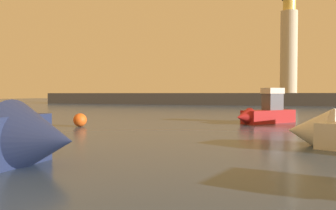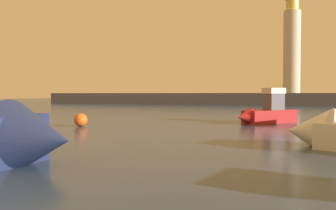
# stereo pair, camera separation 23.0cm
# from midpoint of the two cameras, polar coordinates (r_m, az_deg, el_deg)

# --- Properties ---
(ground_plane) EXTENTS (220.00, 220.00, 0.00)m
(ground_plane) POSITION_cam_midpoint_polar(r_m,az_deg,el_deg) (36.83, 6.34, -1.65)
(ground_plane) COLOR #2D3D51
(breakwater) EXTENTS (86.93, 6.90, 2.38)m
(breakwater) POSITION_cam_midpoint_polar(r_m,az_deg,el_deg) (70.63, 12.06, 0.96)
(breakwater) COLOR #423F3D
(breakwater) RESTS_ON ground_plane
(lighthouse) EXTENTS (3.13, 3.13, 18.96)m
(lighthouse) POSITION_cam_midpoint_polar(r_m,az_deg,el_deg) (70.81, 19.10, 9.15)
(lighthouse) COLOR beige
(lighthouse) RESTS_ON breakwater
(motorboat_3) EXTENTS (4.60, 5.13, 2.81)m
(motorboat_3) POSITION_cam_midpoint_polar(r_m,az_deg,el_deg) (27.38, 15.31, -1.22)
(motorboat_3) COLOR #B21E1E
(motorboat_3) RESTS_ON ground_plane
(mooring_buoy) EXTENTS (0.91, 0.91, 0.91)m
(mooring_buoy) POSITION_cam_midpoint_polar(r_m,az_deg,el_deg) (24.51, -14.48, -2.39)
(mooring_buoy) COLOR #EA5919
(mooring_buoy) RESTS_ON ground_plane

